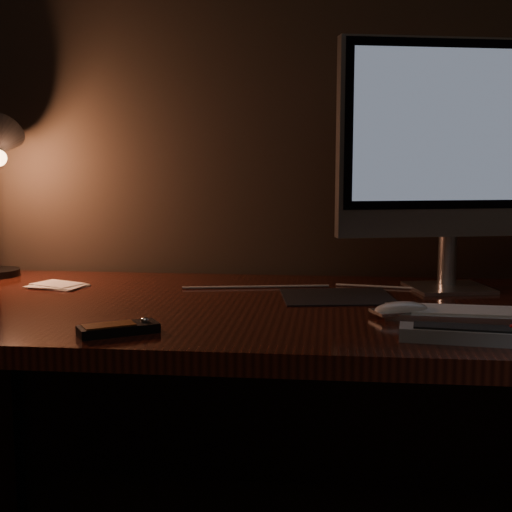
# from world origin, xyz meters

# --- Properties ---
(desk) EXTENTS (1.60, 0.75, 0.75)m
(desk) POSITION_xyz_m (0.00, 1.93, 0.62)
(desk) COLOR #3D160E
(desk) RESTS_ON ground
(monitor) EXTENTS (0.53, 0.19, 0.56)m
(monitor) POSITION_xyz_m (0.39, 2.06, 1.08)
(monitor) COLOR silver
(monitor) RESTS_ON desk
(keyboard) EXTENTS (0.42, 0.14, 0.02)m
(keyboard) POSITION_xyz_m (0.43, 1.77, 0.76)
(keyboard) COLOR silver
(keyboard) RESTS_ON desk
(mousepad) EXTENTS (0.26, 0.22, 0.00)m
(mousepad) POSITION_xyz_m (0.13, 1.95, 0.75)
(mousepad) COLOR black
(mousepad) RESTS_ON desk
(mouse) EXTENTS (0.12, 0.10, 0.02)m
(mouse) POSITION_xyz_m (0.25, 1.76, 0.76)
(mouse) COLOR white
(mouse) RESTS_ON desk
(media_remote) EXTENTS (0.14, 0.11, 0.03)m
(media_remote) POSITION_xyz_m (-0.24, 1.58, 0.76)
(media_remote) COLOR black
(media_remote) RESTS_ON desk
(tv_remote) EXTENTS (0.23, 0.08, 0.03)m
(tv_remote) POSITION_xyz_m (0.35, 1.59, 0.76)
(tv_remote) COLOR gray
(tv_remote) RESTS_ON desk
(papers) EXTENTS (0.15, 0.12, 0.01)m
(papers) POSITION_xyz_m (-0.53, 2.01, 0.75)
(papers) COLOR white
(papers) RESTS_ON desk
(cable) EXTENTS (0.66, 0.02, 0.01)m
(cable) POSITION_xyz_m (0.12, 2.04, 0.75)
(cable) COLOR white
(cable) RESTS_ON desk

